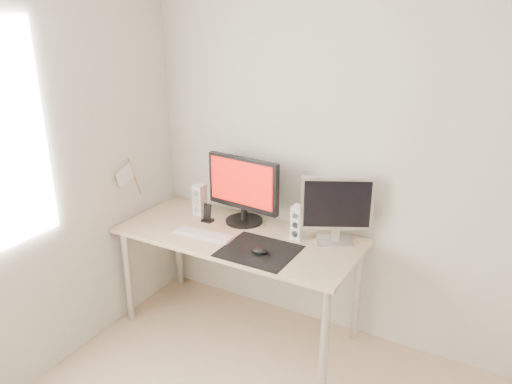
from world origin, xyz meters
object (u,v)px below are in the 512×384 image
at_px(second_monitor, 337,207).
at_px(main_monitor, 243,188).
at_px(desk, 238,245).
at_px(speaker_right, 298,223).
at_px(mouse, 259,251).
at_px(speaker_left, 200,200).
at_px(phone_dock, 207,216).
at_px(keyboard, 203,234).

bearing_deg(second_monitor, main_monitor, -178.77).
height_order(desk, speaker_right, speaker_right).
distance_m(mouse, speaker_right, 0.34).
bearing_deg(speaker_left, phone_dock, -33.48).
bearing_deg(mouse, speaker_left, 153.68).
relative_size(desk, main_monitor, 2.90).
xyz_separation_m(main_monitor, second_monitor, (0.66, 0.01, -0.01)).
distance_m(second_monitor, speaker_right, 0.27).
distance_m(second_monitor, phone_dock, 0.92).
height_order(mouse, speaker_right, speaker_right).
height_order(second_monitor, speaker_left, second_monitor).
distance_m(mouse, main_monitor, 0.54).
xyz_separation_m(second_monitor, speaker_left, (-1.01, -0.04, -0.13)).
bearing_deg(main_monitor, second_monitor, 1.23).
bearing_deg(speaker_left, second_monitor, 2.53).
height_order(second_monitor, keyboard, second_monitor).
bearing_deg(speaker_right, desk, -161.12).
distance_m(main_monitor, phone_dock, 0.33).
relative_size(second_monitor, keyboard, 1.02).
distance_m(speaker_left, keyboard, 0.37).
bearing_deg(phone_dock, main_monitor, 25.70).
height_order(mouse, main_monitor, main_monitor).
height_order(speaker_left, phone_dock, speaker_left).
height_order(main_monitor, second_monitor, main_monitor).
xyz_separation_m(speaker_right, keyboard, (-0.56, -0.25, -0.10)).
bearing_deg(speaker_right, phone_dock, -175.38).
relative_size(speaker_right, phone_dock, 1.74).
xyz_separation_m(main_monitor, speaker_left, (-0.34, -0.03, -0.14)).
bearing_deg(phone_dock, mouse, -24.66).
distance_m(mouse, second_monitor, 0.55).
bearing_deg(speaker_left, mouse, -26.32).
relative_size(main_monitor, phone_dock, 4.27).
relative_size(mouse, keyboard, 0.25).
xyz_separation_m(second_monitor, speaker_right, (-0.23, -0.07, -0.13)).
relative_size(second_monitor, speaker_right, 1.93).
xyz_separation_m(desk, main_monitor, (-0.07, 0.18, 0.33)).
bearing_deg(phone_dock, second_monitor, 7.85).
height_order(second_monitor, phone_dock, second_monitor).
height_order(mouse, second_monitor, second_monitor).
relative_size(second_monitor, speaker_left, 1.93).
bearing_deg(desk, keyboard, -145.69).
bearing_deg(phone_dock, speaker_left, 146.52).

